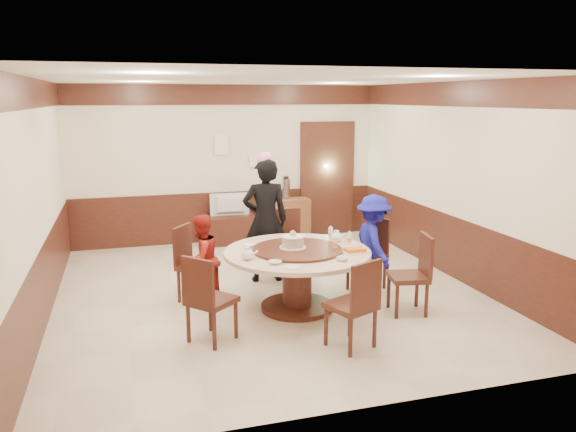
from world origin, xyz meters
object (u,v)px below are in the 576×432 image
object	(u,v)px
birthday_cake	(293,242)
television	(230,205)
tv_stand	(231,230)
side_cabinet	(287,219)
shrimp_platter	(355,251)
thermos	(286,189)
banquet_table	(297,268)
person_red	(201,259)
person_blue	(373,243)
person_standing	(265,220)

from	to	relation	value
birthday_cake	television	distance (m)	3.38
tv_stand	side_cabinet	bearing A→B (deg)	1.61
shrimp_platter	television	world-z (taller)	television
shrimp_platter	tv_stand	xyz separation A→B (m)	(-0.83, 3.70, -0.53)
television	thermos	size ratio (longest dim) A/B	1.85
side_cabinet	thermos	distance (m)	0.57
banquet_table	birthday_cake	size ratio (longest dim) A/B	5.46
shrimp_platter	side_cabinet	world-z (taller)	shrimp_platter
person_red	birthday_cake	size ratio (longest dim) A/B	3.46
shrimp_platter	birthday_cake	bearing A→B (deg)	153.88
television	person_blue	bearing A→B (deg)	117.89
person_standing	person_blue	xyz separation A→B (m)	(1.29, -0.82, -0.22)
person_blue	shrimp_platter	size ratio (longest dim) A/B	4.38
birthday_cake	person_standing	bearing A→B (deg)	92.60
person_red	thermos	world-z (taller)	person_red
person_red	person_standing	bearing A→B (deg)	174.49
person_red	birthday_cake	bearing A→B (deg)	115.22
banquet_table	person_standing	size ratio (longest dim) A/B	1.02
person_standing	television	distance (m)	2.22
television	thermos	distance (m)	1.07
person_standing	thermos	world-z (taller)	person_standing
shrimp_platter	person_red	bearing A→B (deg)	152.87
side_cabinet	thermos	world-z (taller)	thermos
television	side_cabinet	xyz separation A→B (m)	(1.07, 0.03, -0.33)
banquet_table	birthday_cake	world-z (taller)	birthday_cake
person_standing	side_cabinet	distance (m)	2.49
person_standing	side_cabinet	bearing A→B (deg)	-108.49
person_standing	person_blue	world-z (taller)	person_standing
tv_stand	television	bearing A→B (deg)	0.00
birthday_cake	tv_stand	world-z (taller)	birthday_cake
banquet_table	person_standing	bearing A→B (deg)	94.60
person_red	shrimp_platter	distance (m)	1.95
person_standing	birthday_cake	world-z (taller)	person_standing
person_blue	person_standing	bearing A→B (deg)	60.18
shrimp_platter	tv_stand	bearing A→B (deg)	102.58
banquet_table	person_red	xyz separation A→B (m)	(-1.09, 0.59, 0.04)
television	side_cabinet	world-z (taller)	television
person_blue	shrimp_platter	world-z (taller)	person_blue
person_red	shrimp_platter	xyz separation A→B (m)	(1.73, -0.88, 0.21)
banquet_table	person_red	bearing A→B (deg)	151.50
person_standing	shrimp_platter	world-z (taller)	person_standing
birthday_cake	shrimp_platter	xyz separation A→B (m)	(0.68, -0.33, -0.08)
thermos	television	bearing A→B (deg)	-178.36
banquet_table	person_red	world-z (taller)	person_red
banquet_table	side_cabinet	xyz separation A→B (m)	(0.87, 3.44, -0.16)
tv_stand	banquet_table	bearing A→B (deg)	-86.76
banquet_table	tv_stand	bearing A→B (deg)	93.24
tv_stand	side_cabinet	size ratio (longest dim) A/B	1.06
side_cabinet	person_standing	bearing A→B (deg)	-113.47
shrimp_platter	television	size ratio (longest dim) A/B	0.43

